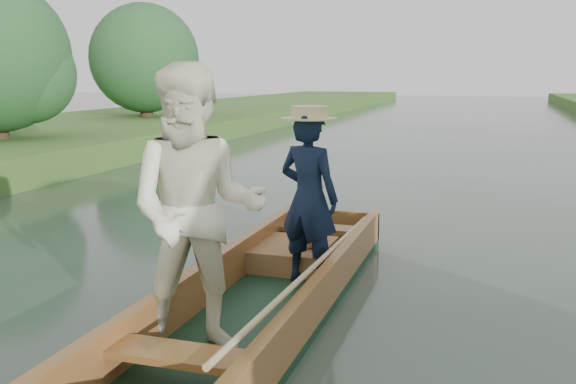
% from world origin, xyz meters
% --- Properties ---
extents(ground, '(120.00, 120.00, 0.00)m').
position_xyz_m(ground, '(0.00, 0.00, 0.00)').
color(ground, '#283D30').
rests_on(ground, ground).
extents(trees_far, '(23.14, 11.49, 4.47)m').
position_xyz_m(trees_far, '(-2.06, 11.76, 2.45)').
color(trees_far, '#47331E').
rests_on(trees_far, ground).
extents(punt, '(1.28, 5.00, 2.11)m').
position_xyz_m(punt, '(-0.05, -0.39, 0.75)').
color(punt, '#13321D').
rests_on(punt, ground).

